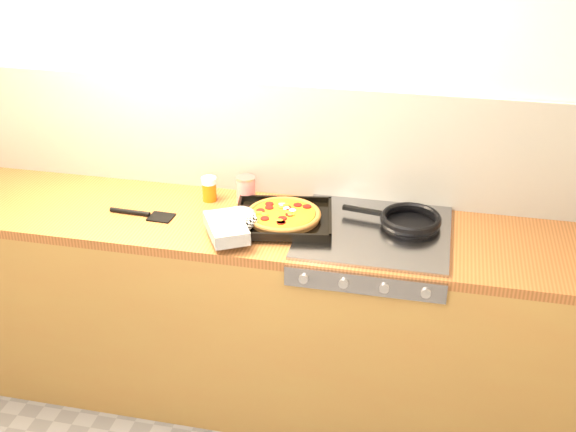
% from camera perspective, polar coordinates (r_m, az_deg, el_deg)
% --- Properties ---
extents(room_shell, '(3.20, 3.20, 3.20)m').
position_cam_1_polar(room_shell, '(3.13, -0.57, 5.96)').
color(room_shell, white).
rests_on(room_shell, ground).
extents(counter_run, '(3.20, 0.62, 0.90)m').
position_cam_1_polar(counter_run, '(3.22, -1.67, -7.61)').
color(counter_run, olive).
rests_on(counter_run, ground).
extents(stovetop, '(0.60, 0.56, 0.02)m').
position_cam_1_polar(stovetop, '(2.91, 6.83, -1.29)').
color(stovetop, gray).
rests_on(stovetop, counter_run).
extents(pizza_on_tray, '(0.53, 0.52, 0.07)m').
position_cam_1_polar(pizza_on_tray, '(2.92, -1.60, -0.19)').
color(pizza_on_tray, black).
rests_on(pizza_on_tray, stovetop).
extents(frying_pan, '(0.43, 0.28, 0.04)m').
position_cam_1_polar(frying_pan, '(2.95, 9.56, -0.35)').
color(frying_pan, black).
rests_on(frying_pan, stovetop).
extents(tomato_can, '(0.09, 0.09, 0.12)m').
position_cam_1_polar(tomato_can, '(3.13, -3.35, 2.10)').
color(tomato_can, '#A60D1D').
rests_on(tomato_can, counter_run).
extents(juice_glass, '(0.07, 0.07, 0.11)m').
position_cam_1_polar(juice_glass, '(3.16, -6.24, 2.15)').
color(juice_glass, '#E45C0D').
rests_on(juice_glass, counter_run).
extents(wooden_spoon, '(0.30, 0.04, 0.02)m').
position_cam_1_polar(wooden_spoon, '(3.12, -0.65, 1.07)').
color(wooden_spoon, '#AC7949').
rests_on(wooden_spoon, counter_run).
extents(black_spatula, '(0.28, 0.09, 0.02)m').
position_cam_1_polar(black_spatula, '(3.09, -11.40, 0.15)').
color(black_spatula, black).
rests_on(black_spatula, counter_run).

